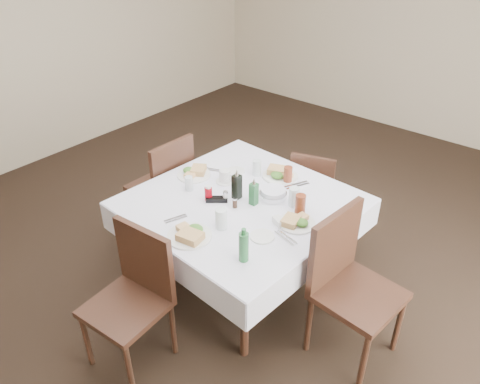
{
  "coord_description": "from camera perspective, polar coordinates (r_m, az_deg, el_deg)",
  "views": [
    {
      "loc": [
        2.04,
        -2.44,
        2.64
      ],
      "look_at": [
        0.15,
        -0.17,
        0.8
      ],
      "focal_mm": 35.0,
      "sensor_mm": 36.0,
      "label": 1
    }
  ],
  "objects": [
    {
      "name": "side_plate_b",
      "position": [
        3.09,
        2.72,
        -5.44
      ],
      "size": [
        0.16,
        0.16,
        0.01
      ],
      "color": "white",
      "rests_on": "dining_table"
    },
    {
      "name": "meal_north",
      "position": [
        3.75,
        4.82,
        2.19
      ],
      "size": [
        0.29,
        0.29,
        0.06
      ],
      "color": "white",
      "rests_on": "dining_table"
    },
    {
      "name": "ketchup_bottle",
      "position": [
        3.44,
        -3.87,
        -0.17
      ],
      "size": [
        0.06,
        0.06,
        0.12
      ],
      "color": "#9F020F",
      "rests_on": "dining_table"
    },
    {
      "name": "room_shell",
      "position": [
        3.32,
        -0.15,
        15.62
      ],
      "size": [
        6.04,
        7.04,
        2.8
      ],
      "color": "#C7B497",
      "rests_on": "ground"
    },
    {
      "name": "meal_west",
      "position": [
        3.78,
        -5.63,
        2.37
      ],
      "size": [
        0.27,
        0.27,
        0.06
      ],
      "color": "white",
      "rests_on": "dining_table"
    },
    {
      "name": "water_e",
      "position": [
        3.38,
        6.63,
        -0.61
      ],
      "size": [
        0.08,
        0.08,
        0.15
      ],
      "color": "silver",
      "rests_on": "dining_table"
    },
    {
      "name": "meal_east",
      "position": [
        3.22,
        6.86,
        -3.62
      ],
      "size": [
        0.26,
        0.26,
        0.06
      ],
      "color": "white",
      "rests_on": "dining_table"
    },
    {
      "name": "water_s",
      "position": [
        3.14,
        -2.31,
        -3.27
      ],
      "size": [
        0.08,
        0.08,
        0.15
      ],
      "color": "silver",
      "rests_on": "dining_table"
    },
    {
      "name": "bread_basket",
      "position": [
        3.49,
        4.06,
        -0.17
      ],
      "size": [
        0.21,
        0.21,
        0.07
      ],
      "color": "silver",
      "rests_on": "dining_table"
    },
    {
      "name": "iced_tea_b",
      "position": [
        3.29,
        7.35,
        -1.55
      ],
      "size": [
        0.07,
        0.07,
        0.15
      ],
      "color": "brown",
      "rests_on": "dining_table"
    },
    {
      "name": "chair_north",
      "position": [
        4.23,
        8.9,
        0.63
      ],
      "size": [
        0.48,
        0.48,
        0.82
      ],
      "color": "black",
      "rests_on": "ground"
    },
    {
      "name": "coffee_mug",
      "position": [
        3.66,
        -1.83,
        1.87
      ],
      "size": [
        0.16,
        0.14,
        0.1
      ],
      "color": "white",
      "rests_on": "dining_table"
    },
    {
      "name": "cutlery_w",
      "position": [
        3.85,
        -3.41,
        2.71
      ],
      "size": [
        0.16,
        0.09,
        0.01
      ],
      "color": "silver",
      "rests_on": "dining_table"
    },
    {
      "name": "cutlery_e",
      "position": [
        3.09,
        5.59,
        -5.57
      ],
      "size": [
        0.19,
        0.09,
        0.01
      ],
      "color": "silver",
      "rests_on": "dining_table"
    },
    {
      "name": "cutlery_s",
      "position": [
        3.28,
        -7.84,
        -3.26
      ],
      "size": [
        0.09,
        0.17,
        0.01
      ],
      "color": "silver",
      "rests_on": "dining_table"
    },
    {
      "name": "meal_south",
      "position": [
        3.09,
        -6.09,
        -5.14
      ],
      "size": [
        0.3,
        0.3,
        0.07
      ],
      "color": "white",
      "rests_on": "dining_table"
    },
    {
      "name": "sugar_caddy",
      "position": [
        3.2,
        4.75,
        -3.58
      ],
      "size": [
        0.11,
        0.09,
        0.05
      ],
      "color": "white",
      "rests_on": "dining_table"
    },
    {
      "name": "sunglasses",
      "position": [
        3.44,
        -2.86,
        -0.9
      ],
      "size": [
        0.16,
        0.14,
        0.03
      ],
      "color": "black",
      "rests_on": "dining_table"
    },
    {
      "name": "chair_east",
      "position": [
        3.12,
        12.93,
        -10.1
      ],
      "size": [
        0.54,
        0.54,
        1.04
      ],
      "color": "black",
      "rests_on": "ground"
    },
    {
      "name": "dining_table",
      "position": [
        3.49,
        0.16,
        -2.03
      ],
      "size": [
        1.58,
        1.58,
        0.76
      ],
      "color": "black",
      "rests_on": "ground"
    },
    {
      "name": "chair_west",
      "position": [
        4.14,
        -9.02,
        1.21
      ],
      "size": [
        0.47,
        0.47,
        0.97
      ],
      "color": "black",
      "rests_on": "ground"
    },
    {
      "name": "cutlery_n",
      "position": [
        3.66,
        6.94,
        0.81
      ],
      "size": [
        0.13,
        0.21,
        0.01
      ],
      "color": "silver",
      "rests_on": "dining_table"
    },
    {
      "name": "ground_plane",
      "position": [
        4.14,
        -0.12,
        -7.77
      ],
      "size": [
        7.0,
        7.0,
        0.0
      ],
      "primitive_type": "plane",
      "color": "black"
    },
    {
      "name": "oil_cruet_green",
      "position": [
        3.37,
        1.69,
        -0.12
      ],
      "size": [
        0.05,
        0.05,
        0.22
      ],
      "color": "#256534",
      "rests_on": "dining_table"
    },
    {
      "name": "chair_south",
      "position": [
        3.1,
        -12.68,
        -11.52
      ],
      "size": [
        0.49,
        0.49,
        0.96
      ],
      "color": "black",
      "rests_on": "ground"
    },
    {
      "name": "side_plate_a",
      "position": [
        3.82,
        -0.58,
        2.54
      ],
      "size": [
        0.16,
        0.16,
        0.01
      ],
      "color": "white",
      "rests_on": "dining_table"
    },
    {
      "name": "green_bottle",
      "position": [
        2.85,
        0.45,
        -6.66
      ],
      "size": [
        0.06,
        0.06,
        0.24
      ],
      "color": "#256534",
      "rests_on": "dining_table"
    },
    {
      "name": "water_w",
      "position": [
        3.57,
        -6.25,
        1.05
      ],
      "size": [
        0.06,
        0.06,
        0.11
      ],
      "color": "silver",
      "rests_on": "dining_table"
    },
    {
      "name": "iced_tea_a",
      "position": [
        3.66,
        5.86,
        2.08
      ],
      "size": [
        0.07,
        0.07,
        0.14
      ],
      "color": "brown",
      "rests_on": "dining_table"
    },
    {
      "name": "pepper_shaker",
      "position": [
        3.36,
        -0.63,
        -1.31
      ],
      "size": [
        0.03,
        0.03,
        0.08
      ],
      "color": "#3C261A",
      "rests_on": "dining_table"
    },
    {
      "name": "water_n",
      "position": [
        3.75,
        2.07,
        2.97
      ],
      "size": [
        0.07,
        0.07,
        0.13
      ],
      "color": "silver",
      "rests_on": "dining_table"
    },
    {
      "name": "oil_cruet_dark",
      "position": [
        3.43,
        -0.39,
        0.78
      ],
      "size": [
        0.06,
        0.06,
        0.24
      ],
      "color": "black",
      "rests_on": "dining_table"
    },
    {
      "name": "salt_shaker",
      "position": [
        3.42,
        -1.77,
        -0.55
      ],
      "size": [
        0.04,
        0.04,
        0.08
      ],
      "color": "white",
      "rests_on": "dining_table"
    }
  ]
}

